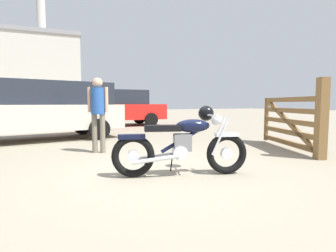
% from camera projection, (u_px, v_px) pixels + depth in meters
% --- Properties ---
extents(ground_plane, '(80.00, 80.00, 0.00)m').
position_uv_depth(ground_plane, '(162.00, 171.00, 4.30)').
color(ground_plane, gray).
extents(vintage_motorcycle, '(2.01, 0.83, 1.07)m').
position_uv_depth(vintage_motorcycle, '(184.00, 143.00, 4.02)').
color(vintage_motorcycle, black).
rests_on(vintage_motorcycle, ground_plane).
extents(timber_gate, '(1.06, 2.41, 1.60)m').
position_uv_depth(timber_gate, '(295.00, 121.00, 6.05)').
color(timber_gate, brown).
rests_on(timber_gate, ground_plane).
extents(bystander, '(0.42, 0.30, 1.66)m').
position_uv_depth(bystander, '(98.00, 107.00, 5.82)').
color(bystander, '#706656').
rests_on(bystander, ground_plane).
extents(red_hatchback_near, '(4.73, 2.04, 1.74)m').
position_uv_depth(red_hatchback_near, '(113.00, 107.00, 12.75)').
color(red_hatchback_near, black).
rests_on(red_hatchback_near, ground_plane).
extents(pale_sedan_back, '(4.90, 2.45, 1.74)m').
position_uv_depth(pale_sedan_back, '(43.00, 109.00, 7.85)').
color(pale_sedan_back, black).
rests_on(pale_sedan_back, ground_plane).
extents(blue_hatchback_right, '(3.91, 1.84, 1.78)m').
position_uv_depth(blue_hatchback_right, '(37.00, 107.00, 13.31)').
color(blue_hatchback_right, black).
rests_on(blue_hatchback_right, ground_plane).
extents(industrial_building, '(19.16, 10.57, 20.94)m').
position_uv_depth(industrial_building, '(4.00, 72.00, 33.74)').
color(industrial_building, beige).
rests_on(industrial_building, ground_plane).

